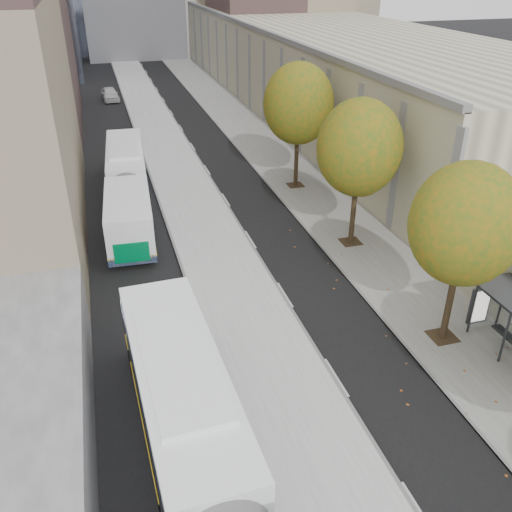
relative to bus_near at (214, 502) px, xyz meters
name	(u,v)px	position (x,y,z in m)	size (l,w,h in m)	color
bus_platform	(180,176)	(3.60, 28.17, -1.57)	(4.25, 150.00, 0.15)	#AFAFAF
sidewalk	(284,166)	(11.60, 28.17, -1.61)	(4.75, 150.00, 0.08)	gray
building_tan	(296,51)	(22.97, 57.17, 2.35)	(18.00, 92.00, 8.00)	gray
tree_c	(465,225)	(11.07, 6.17, 3.61)	(4.20, 4.20, 7.28)	black
tree_d	(359,148)	(11.07, 15.17, 3.82)	(4.40, 4.40, 7.60)	black
tree_e	(298,104)	(11.07, 24.17, 4.04)	(4.60, 4.60, 7.92)	black
bus_near	(214,502)	(0.00, 0.00, 0.00)	(3.32, 18.16, 3.01)	white
bus_far	(127,185)	(-0.33, 23.76, -0.13)	(3.40, 16.76, 2.77)	white
distant_car	(110,94)	(0.11, 54.53, -0.93)	(1.69, 4.20, 1.43)	silver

